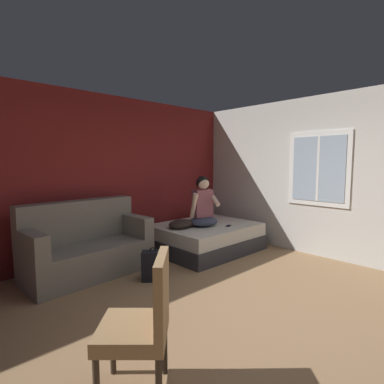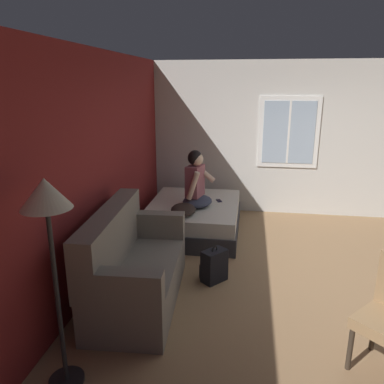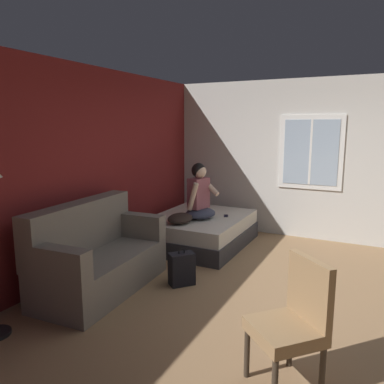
{
  "view_description": "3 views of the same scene",
  "coord_description": "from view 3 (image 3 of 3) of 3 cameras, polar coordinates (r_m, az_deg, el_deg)",
  "views": [
    {
      "loc": [
        -2.48,
        -1.8,
        1.6
      ],
      "look_at": [
        0.77,
        1.65,
        1.12
      ],
      "focal_mm": 28.0,
      "sensor_mm": 36.0,
      "label": 1
    },
    {
      "loc": [
        -4.24,
        1.06,
        2.33
      ],
      "look_at": [
        0.38,
        1.78,
        0.95
      ],
      "focal_mm": 35.0,
      "sensor_mm": 36.0,
      "label": 2
    },
    {
      "loc": [
        -3.99,
        -0.63,
        1.93
      ],
      "look_at": [
        0.76,
        1.75,
        0.98
      ],
      "focal_mm": 35.0,
      "sensor_mm": 36.0,
      "label": 3
    }
  ],
  "objects": [
    {
      "name": "side_chair",
      "position": [
        2.98,
        15.17,
        -18.18
      ],
      "size": [
        0.65,
        0.65,
        0.98
      ],
      "color": "#382D23",
      "rests_on": "ground"
    },
    {
      "name": "ground_plane",
      "position": [
        4.47,
        16.51,
        -15.87
      ],
      "size": [
        40.0,
        40.0,
        0.0
      ],
      "primitive_type": "plane",
      "color": "#93704C"
    },
    {
      "name": "wall_back_accent",
      "position": [
        5.34,
        -14.65,
        3.57
      ],
      "size": [
        10.02,
        0.16,
        2.7
      ],
      "primitive_type": "cube",
      "color": "maroon",
      "rests_on": "ground"
    },
    {
      "name": "bed",
      "position": [
        6.15,
        1.19,
        -5.87
      ],
      "size": [
        1.78,
        1.43,
        0.48
      ],
      "color": "#2D2D33",
      "rests_on": "ground"
    },
    {
      "name": "cell_phone",
      "position": [
        6.09,
        5.19,
        -3.64
      ],
      "size": [
        0.16,
        0.11,
        0.01
      ],
      "primitive_type": "cube",
      "rotation": [
        0.0,
        0.0,
        5.08
      ],
      "color": "black",
      "rests_on": "bed"
    },
    {
      "name": "wall_side_with_window",
      "position": [
        6.63,
        21.08,
        4.45
      ],
      "size": [
        0.19,
        6.99,
        2.7
      ],
      "color": "silver",
      "rests_on": "ground"
    },
    {
      "name": "throw_pillow",
      "position": [
        5.64,
        -1.81,
        -4.03
      ],
      "size": [
        0.52,
        0.42,
        0.14
      ],
      "primitive_type": "ellipsoid",
      "rotation": [
        0.0,
        0.0,
        0.14
      ],
      "color": "#2D231E",
      "rests_on": "bed"
    },
    {
      "name": "person_seated",
      "position": [
        5.87,
        1.16,
        -0.62
      ],
      "size": [
        0.61,
        0.55,
        0.88
      ],
      "color": "#383D51",
      "rests_on": "bed"
    },
    {
      "name": "backpack",
      "position": [
        4.68,
        -1.62,
        -11.67
      ],
      "size": [
        0.35,
        0.35,
        0.46
      ],
      "color": "black",
      "rests_on": "ground"
    },
    {
      "name": "couch",
      "position": [
        4.63,
        -14.27,
        -9.56
      ],
      "size": [
        1.74,
        0.92,
        1.04
      ],
      "color": "slate",
      "rests_on": "ground"
    }
  ]
}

